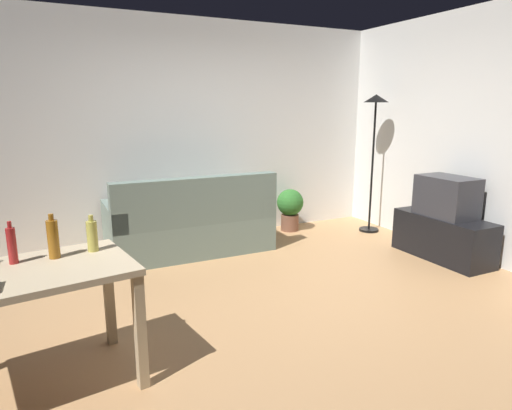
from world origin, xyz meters
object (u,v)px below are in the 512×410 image
object	(u,v)px
torchiere_lamp	(375,126)
bottle_squat	(92,235)
desk	(21,290)
tv	(447,197)
tv_stand	(443,237)
bottle_amber	(53,239)
potted_plant	(290,207)
bottle_red	(12,245)
couch	(191,227)

from	to	relation	value
torchiere_lamp	bottle_squat	distance (m)	4.10
bottle_squat	desk	bearing A→B (deg)	-153.28
bottle_squat	tv	bearing A→B (deg)	7.28
tv_stand	desk	distance (m)	4.18
desk	tv_stand	bearing A→B (deg)	0.83
torchiere_lamp	bottle_amber	distance (m)	4.32
tv	bottle_amber	distance (m)	3.96
potted_plant	bottle_red	world-z (taller)	bottle_red
desk	bottle_amber	world-z (taller)	bottle_amber
desk	bottle_red	bearing A→B (deg)	91.83
desk	potted_plant	world-z (taller)	desk
bottle_red	tv	bearing A→B (deg)	7.05
bottle_amber	bottle_squat	distance (m)	0.23
bottle_red	desk	bearing A→B (deg)	-79.59
couch	desk	size ratio (longest dim) A/B	1.42
bottle_squat	torchiere_lamp	bearing A→B (deg)	24.78
couch	tv_stand	size ratio (longest dim) A/B	1.67
tv_stand	tv	distance (m)	0.46
bottle_red	bottle_amber	size ratio (longest dim) A/B	0.93
couch	bottle_amber	distance (m)	2.49
tv_stand	bottle_red	xyz separation A→B (m)	(-4.13, -0.51, 0.63)
couch	torchiere_lamp	bearing A→B (deg)	175.74
tv_stand	torchiere_lamp	xyz separation A→B (m)	(0.00, 1.23, 1.17)
tv	potted_plant	world-z (taller)	tv
bottle_red	bottle_squat	size ratio (longest dim) A/B	1.08
tv_stand	torchiere_lamp	world-z (taller)	torchiere_lamp
tv_stand	bottle_squat	size ratio (longest dim) A/B	4.68
bottle_squat	potted_plant	bearing A→B (deg)	38.82
torchiere_lamp	bottle_amber	world-z (taller)	torchiere_lamp
couch	bottle_red	xyz separation A→B (m)	(-1.68, -1.93, 0.57)
bottle_amber	desk	bearing A→B (deg)	-138.22
desk	bottle_amber	bearing A→B (deg)	33.20
torchiere_lamp	potted_plant	world-z (taller)	torchiere_lamp
torchiere_lamp	bottle_red	xyz separation A→B (m)	(-4.13, -1.74, -0.54)
couch	potted_plant	distance (m)	1.53
couch	bottle_amber	size ratio (longest dim) A/B	6.68
tv	desk	size ratio (longest dim) A/B	0.46
couch	bottle_squat	world-z (taller)	bottle_squat
desk	potted_plant	xyz separation A→B (m)	(3.15, 2.41, -0.32)
tv	bottle_amber	xyz separation A→B (m)	(-3.92, -0.51, 0.18)
tv	torchiere_lamp	xyz separation A→B (m)	(-0.00, 1.23, 0.71)
torchiere_lamp	desk	world-z (taller)	torchiere_lamp
tv_stand	tv	size ratio (longest dim) A/B	1.83
tv	torchiere_lamp	distance (m)	1.42
bottle_amber	potted_plant	bearing A→B (deg)	37.12
couch	desk	distance (m)	2.69
potted_plant	torchiere_lamp	bearing A→B (deg)	-27.36
torchiere_lamp	desk	size ratio (longest dim) A/B	1.40
couch	potted_plant	bearing A→B (deg)	-168.19
desk	bottle_squat	distance (m)	0.51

